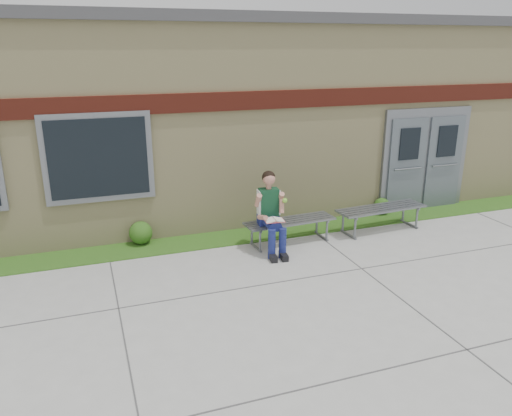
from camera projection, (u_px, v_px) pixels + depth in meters
name	position (u px, v px, depth m)	size (l,w,h in m)	color
ground	(322.00, 291.00, 7.67)	(80.00, 80.00, 0.00)	#9E9E99
grass_strip	(263.00, 233.00, 10.00)	(16.00, 0.80, 0.02)	#1B4B14
school_building	(216.00, 109.00, 12.38)	(16.20, 6.22, 4.20)	beige
bench_left	(290.00, 225.00, 9.45)	(1.78, 0.60, 0.46)	slate
bench_right	(381.00, 213.00, 10.08)	(1.92, 0.66, 0.49)	slate
girl	(271.00, 212.00, 8.98)	(0.54, 0.93, 1.47)	navy
shrub_mid	(141.00, 233.00, 9.40)	(0.43, 0.43, 0.43)	#1B4B14
shrub_east	(382.00, 206.00, 11.08)	(0.36, 0.36, 0.36)	#1B4B14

